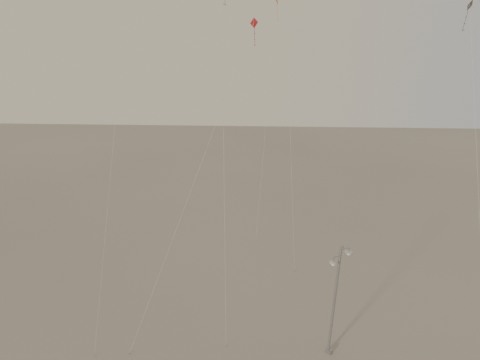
{
  "coord_description": "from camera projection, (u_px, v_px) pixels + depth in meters",
  "views": [
    {
      "loc": [
        -0.81,
        -19.64,
        20.71
      ],
      "look_at": [
        -2.11,
        5.0,
        11.75
      ],
      "focal_mm": 28.0,
      "sensor_mm": 36.0,
      "label": 1
    }
  ],
  "objects": [
    {
      "name": "street_lamp",
      "position": [
        335.0,
        299.0,
        25.09
      ],
      "size": [
        1.53,
        0.95,
        8.69
      ],
      "color": "#919499",
      "rests_on": "ground"
    },
    {
      "name": "kite_1",
      "position": [
        223.0,
        74.0,
        25.04
      ],
      "size": [
        0.64,
        6.32,
        25.27
      ],
      "rotation": [
        0.0,
        0.0,
        -1.04
      ],
      "color": "black",
      "rests_on": "ground"
    },
    {
      "name": "kite_3",
      "position": [
        224.0,
        105.0,
        26.91
      ],
      "size": [
        8.73,
        9.21,
        22.53
      ],
      "rotation": [
        0.0,
        0.0,
        -0.36
      ],
      "color": "maroon",
      "rests_on": "ground"
    },
    {
      "name": "kite_4",
      "position": [
        473.0,
        85.0,
        26.04
      ],
      "size": [
        1.5,
        9.49,
        23.67
      ],
      "rotation": [
        0.0,
        0.0,
        1.9
      ],
      "color": "black",
      "rests_on": "ground"
    },
    {
      "name": "kite_5",
      "position": [
        273.0,
        48.0,
        38.85
      ],
      "size": [
        1.98,
        5.71,
        25.5
      ],
      "rotation": [
        0.0,
        0.0,
        -1.12
      ],
      "color": "#9D5D1A",
      "rests_on": "ground"
    }
  ]
}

